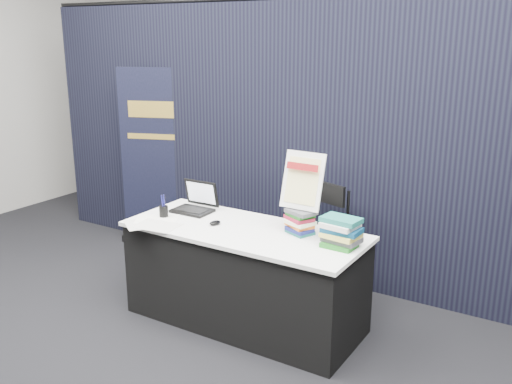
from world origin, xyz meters
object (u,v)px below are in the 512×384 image
object	(u,v)px
laptop	(195,204)
stacking_chair	(314,239)
pullup_banner	(156,168)
info_sign	(303,181)
book_stack_tall	(300,222)
display_table	(245,276)
book_stack_short	(341,232)

from	to	relation	value
laptop	stacking_chair	distance (m)	1.00
pullup_banner	info_sign	bearing A→B (deg)	-41.41
book_stack_tall	pullup_banner	xyz separation A→B (m)	(-2.09, 0.82, -0.04)
display_table	stacking_chair	bearing A→B (deg)	64.17
book_stack_short	stacking_chair	world-z (taller)	stacking_chair
laptop	info_sign	size ratio (longest dim) A/B	0.75
laptop	stacking_chair	xyz separation A→B (m)	(0.86, 0.43, -0.26)
display_table	book_stack_short	bearing A→B (deg)	3.47
info_sign	pullup_banner	bearing A→B (deg)	159.99
info_sign	stacking_chair	distance (m)	0.74
laptop	pullup_banner	distance (m)	1.37
stacking_chair	laptop	bearing A→B (deg)	-135.87
display_table	stacking_chair	size ratio (longest dim) A/B	1.84
book_stack_tall	info_sign	bearing A→B (deg)	90.00
display_table	stacking_chair	distance (m)	0.67
book_stack_short	stacking_chair	bearing A→B (deg)	130.51
laptop	book_stack_tall	distance (m)	0.97
book_stack_tall	stacking_chair	world-z (taller)	stacking_chair
book_stack_tall	info_sign	size ratio (longest dim) A/B	0.56
book_stack_short	info_sign	world-z (taller)	info_sign
info_sign	pullup_banner	world-z (taller)	pullup_banner
display_table	pullup_banner	world-z (taller)	pullup_banner
laptop	stacking_chair	size ratio (longest dim) A/B	0.32
laptop	info_sign	world-z (taller)	info_sign
book_stack_short	info_sign	size ratio (longest dim) A/B	0.59
info_sign	book_stack_short	bearing A→B (deg)	-16.50
laptop	pullup_banner	world-z (taller)	pullup_banner
laptop	book_stack_short	bearing A→B (deg)	-6.23
book_stack_tall	stacking_chair	bearing A→B (deg)	103.11
display_table	book_stack_tall	distance (m)	0.62
display_table	info_sign	xyz separation A→B (m)	(0.39, 0.16, 0.75)
laptop	stacking_chair	bearing A→B (deg)	25.11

